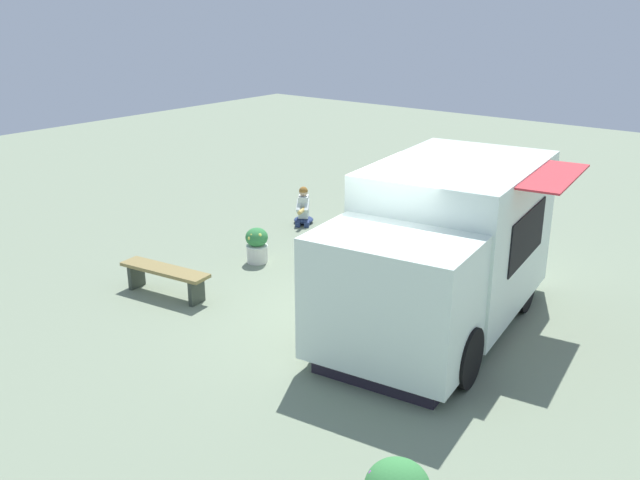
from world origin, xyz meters
name	(u,v)px	position (x,y,z in m)	size (l,w,h in m)	color
ground_plane	(376,321)	(0.00, 0.00, 0.00)	(40.00, 40.00, 0.00)	gray
food_truck	(442,253)	(0.56, -0.80, 1.18)	(4.92, 3.15, 2.48)	white
person_customer	(303,210)	(3.19, 4.15, 0.31)	(0.80, 0.67, 0.85)	navy
planter_flowering_far	(257,244)	(0.73, 3.28, 0.37)	(0.44, 0.44, 0.70)	silver
plaza_bench	(165,275)	(-1.41, 3.42, 0.38)	(0.63, 1.76, 0.50)	olive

